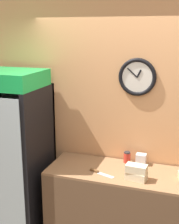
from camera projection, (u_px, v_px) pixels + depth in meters
wall_back at (142, 124)px, 3.46m from camera, size 5.20×0.10×2.70m
prep_counter at (133, 212)px, 3.36m from camera, size 1.85×0.62×0.92m
beverage_cooler at (16, 145)px, 3.64m from camera, size 0.74×0.71×1.94m
sandwich_stack_bottom at (136, 176)px, 3.09m from camera, size 0.22×0.15×0.08m
sandwich_stack_middle at (136, 169)px, 3.07m from camera, size 0.21×0.13×0.08m
chefs_knife at (98, 172)px, 3.24m from camera, size 0.29×0.13×0.02m
condiment_jar at (127, 157)px, 3.49m from camera, size 0.08×0.08×0.12m
napkin_dispenser at (141, 159)px, 3.44m from camera, size 0.11×0.09×0.12m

